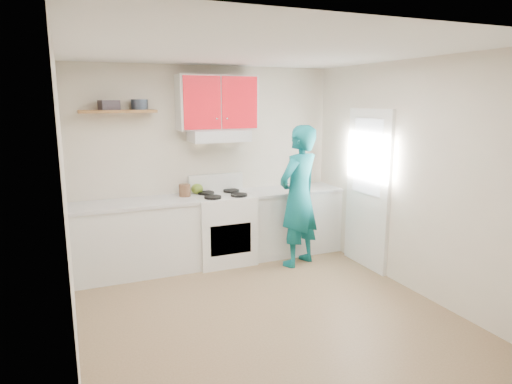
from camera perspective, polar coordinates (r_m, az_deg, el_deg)
name	(u,v)px	position (r m, az deg, el deg)	size (l,w,h in m)	color
floor	(263,311)	(4.87, 0.93, -14.75)	(3.80, 3.80, 0.00)	brown
ceiling	(264,51)	(4.39, 1.05, 17.34)	(3.60, 3.80, 0.04)	white
back_wall	(207,164)	(6.21, -6.16, 3.55)	(3.60, 0.04, 2.60)	beige
front_wall	(391,244)	(2.87, 16.67, -6.35)	(3.60, 0.04, 2.60)	beige
left_wall	(66,205)	(4.08, -22.80, -1.51)	(0.04, 3.80, 2.60)	beige
right_wall	(408,177)	(5.42, 18.65, 1.85)	(0.04, 3.80, 2.60)	beige
door	(368,189)	(5.99, 13.89, 0.31)	(0.05, 0.85, 2.05)	white
door_glass	(368,157)	(5.91, 13.88, 4.34)	(0.01, 0.55, 0.95)	white
counter_left	(136,239)	(5.89, -14.89, -5.70)	(1.52, 0.60, 0.90)	silver
counter_right	(291,221)	(6.53, 4.41, -3.64)	(1.32, 0.60, 0.90)	silver
stove	(223,228)	(6.11, -4.20, -4.60)	(0.76, 0.65, 0.92)	white
range_hood	(219,136)	(5.99, -4.70, 7.09)	(0.76, 0.44, 0.15)	silver
upper_cabinets	(217,103)	(6.02, -4.94, 11.16)	(1.02, 0.33, 0.70)	red
shelf	(118,111)	(5.77, -17.02, 9.69)	(0.90, 0.30, 0.04)	brown
books	(109,105)	(5.77, -18.04, 10.38)	(0.22, 0.16, 0.11)	#362F36
tin	(140,104)	(5.84, -14.45, 10.64)	(0.21, 0.21, 0.13)	#333D4C
kettle	(197,189)	(6.09, -7.43, 0.40)	(0.16, 0.16, 0.14)	#5A7520
crock	(185,191)	(5.95, -8.97, 0.11)	(0.15, 0.15, 0.18)	brown
cutting_board	(289,191)	(6.29, 4.17, 0.07)	(0.29, 0.21, 0.02)	olive
silicone_mat	(306,188)	(6.57, 6.33, 0.48)	(0.31, 0.26, 0.01)	red
person	(299,196)	(5.91, 5.41, -0.54)	(0.67, 0.44, 1.85)	#0B6168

